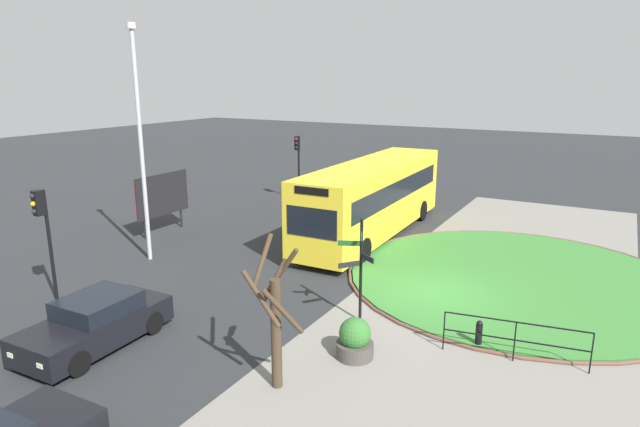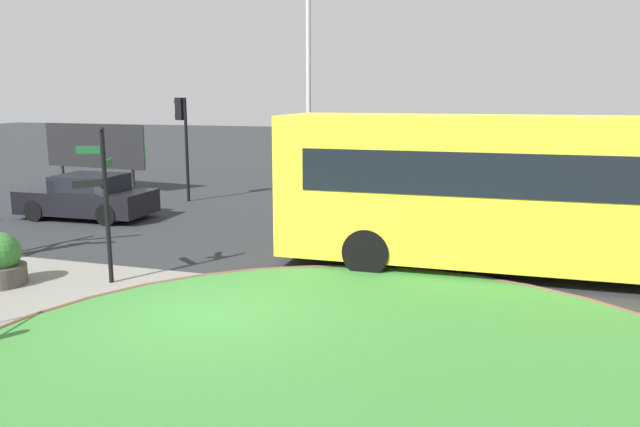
% 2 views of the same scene
% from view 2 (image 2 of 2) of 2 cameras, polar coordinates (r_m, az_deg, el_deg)
% --- Properties ---
extents(ground, '(120.00, 120.00, 0.00)m').
position_cam_2_polar(ground, '(10.86, -10.01, -9.61)').
color(ground, '#282B2D').
extents(sidewalk_paving, '(32.00, 8.37, 0.02)m').
position_cam_2_polar(sidewalk_paving, '(9.41, -15.21, -13.09)').
color(sidewalk_paving, gray).
rests_on(sidewalk_paving, ground).
extents(grass_island, '(11.75, 11.75, 0.10)m').
position_cam_2_polar(grass_island, '(8.01, 2.22, -16.86)').
color(grass_island, '#387A33').
rests_on(grass_island, ground).
extents(grass_kerb_ring, '(12.06, 12.06, 0.11)m').
position_cam_2_polar(grass_kerb_ring, '(8.00, 2.22, -16.83)').
color(grass_kerb_ring, brown).
rests_on(grass_kerb_ring, ground).
extents(signpost_directional, '(0.64, 1.18, 3.16)m').
position_cam_2_polar(signpost_directional, '(13.02, -19.35, 1.56)').
color(signpost_directional, black).
rests_on(signpost_directional, ground).
extents(bus_yellow, '(11.46, 2.79, 3.33)m').
position_cam_2_polar(bus_yellow, '(13.79, 20.36, 1.94)').
color(bus_yellow, yellow).
rests_on(bus_yellow, ground).
extents(car_near_lane, '(4.10, 1.98, 1.37)m').
position_cam_2_polar(car_near_lane, '(20.39, -20.64, 1.37)').
color(car_near_lane, black).
rests_on(car_near_lane, ground).
extents(traffic_light_near, '(0.49, 0.28, 3.67)m').
position_cam_2_polar(traffic_light_near, '(22.56, -12.57, 7.91)').
color(traffic_light_near, black).
rests_on(traffic_light_near, ground).
extents(lamppost_tall, '(0.32, 0.32, 8.94)m').
position_cam_2_polar(lamppost_tall, '(21.08, -1.08, 13.62)').
color(lamppost_tall, '#B7B7BC').
rests_on(lamppost_tall, ground).
extents(billboard_left, '(4.90, 0.62, 2.64)m').
position_cam_2_polar(billboard_left, '(26.33, -20.04, 5.80)').
color(billboard_left, black).
rests_on(billboard_left, ground).
extents(billboard_right, '(3.12, 0.16, 2.78)m').
position_cam_2_polar(billboard_right, '(22.61, 8.16, 5.71)').
color(billboard_right, black).
rests_on(billboard_right, ground).
extents(planter_near_signpost, '(0.97, 0.97, 1.10)m').
position_cam_2_polar(planter_near_signpost, '(13.93, -27.42, -4.00)').
color(planter_near_signpost, '#47423D').
rests_on(planter_near_signpost, ground).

